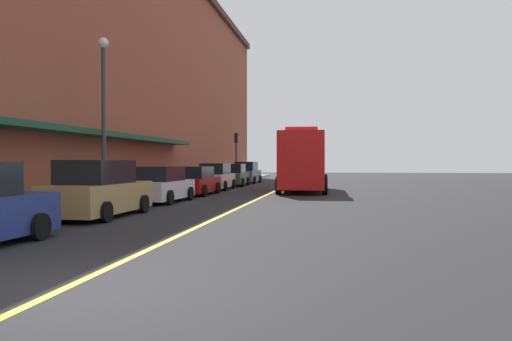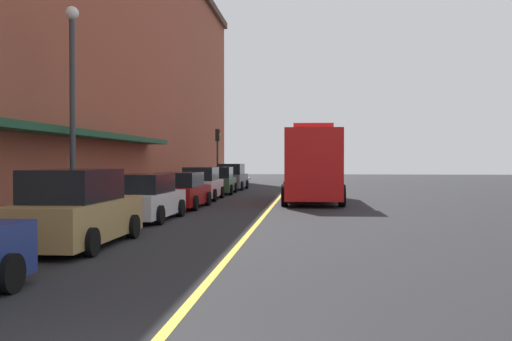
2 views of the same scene
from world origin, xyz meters
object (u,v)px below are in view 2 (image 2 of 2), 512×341
Objects in this scene: parked_car_4 at (202,184)px; parking_meter_2 at (194,177)px; fire_truck at (312,166)px; parking_meter_0 at (41,200)px; traffic_light_near at (218,146)px; parked_car_6 at (232,178)px; parked_car_2 at (145,198)px; parking_meter_1 at (208,175)px; parking_meter_3 at (162,182)px; street_lamp_left at (72,89)px; parked_car_3 at (181,191)px; parked_car_1 at (77,211)px; parked_car_5 at (219,181)px.

parking_meter_2 is at bearing 15.07° from parked_car_4.
fire_truck reaches higher than parking_meter_0.
parked_car_6 is at bearing -60.69° from traffic_light_near.
parked_car_2 is 10.54m from parked_car_4.
parking_meter_1 is at bearing 128.32° from parked_car_6.
parked_car_6 is 12.74m from fire_truck.
street_lamp_left is (-0.60, -9.01, 3.34)m from parking_meter_3.
parked_car_2 is 5.21m from parked_car_3.
parked_car_2 is 3.36× the size of parking_meter_2.
parked_car_4 is at bearing 85.06° from parking_meter_0.
parked_car_4 reaches higher than parking_meter_0.
parking_meter_0 is 0.19× the size of street_lamp_left.
parking_meter_2 is at bearing 90.00° from parking_meter_0.
parking_meter_0 is 0.31× the size of traffic_light_near.
parked_car_6 is at bearing 83.70° from parking_meter_3.
parked_car_3 is 14.77m from parking_meter_1.
parked_car_6 is at bearing -2.00° from parked_car_4.
parked_car_1 is 27.16m from parked_car_6.
parked_car_3 is 0.66× the size of street_lamp_left.
fire_truck is (5.65, -11.39, 0.94)m from parked_car_6.
parked_car_3 is 3.46× the size of parking_meter_2.
traffic_light_near is (-1.28, 13.06, 2.35)m from parked_car_4.
parking_meter_3 is (-1.43, 2.25, 0.32)m from parked_car_3.
parked_car_4 is 3.36m from parking_meter_3.
parked_car_2 is 1.02× the size of parked_car_6.
parked_car_5 reaches higher than parking_meter_2.
parked_car_5 is 4.34m from parking_meter_1.
street_lamp_left is at bearing 24.20° from parked_car_1.
parking_meter_3 is at bearing 155.24° from parked_car_4.
parked_car_1 is 6.12m from street_lamp_left.
parked_car_2 is at bearing 1.02° from parked_car_1.
parking_meter_0 is (-1.34, -15.53, 0.25)m from parked_car_4.
parked_car_4 is 5.28m from parked_car_5.
parked_car_3 reaches higher than parking_meter_3.
fire_truck reaches higher than parked_car_2.
parked_car_2 is 21.04m from parked_car_6.
parked_car_2 is 19.96m from parking_meter_1.
parked_car_6 is (0.06, 15.83, 0.11)m from parked_car_3.
parked_car_4 is 4.81m from parking_meter_2.
parking_meter_1 is at bearing 17.38° from parked_car_5.
parked_car_6 is at bearing 84.69° from street_lamp_left.
parking_meter_3 is at bearing 174.96° from parked_car_6.
parked_car_1 reaches higher than parking_meter_0.
parking_meter_0 is 4.84m from street_lamp_left.
parked_car_1 reaches higher than parking_meter_1.
parking_meter_2 is at bearing -90.42° from traffic_light_near.
parked_car_3 is 7.95m from street_lamp_left.
parked_car_1 is 3.60× the size of parking_meter_0.
parked_car_6 reaches higher than parked_car_2.
parked_car_5 is at bearing 0.72° from parked_car_3.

